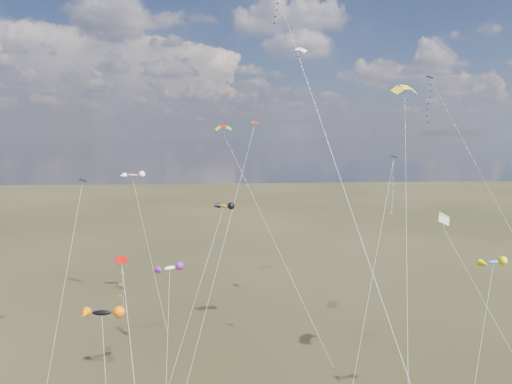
{
  "coord_description": "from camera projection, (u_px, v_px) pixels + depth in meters",
  "views": [
    {
      "loc": [
        -3.74,
        -30.19,
        25.23
      ],
      "look_at": [
        0.0,
        18.0,
        19.0
      ],
      "focal_mm": 32.0,
      "sensor_mm": 36.0,
      "label": 1
    }
  ],
  "objects": [
    {
      "name": "novelty_blue_yellow",
      "position": [
        493.0,
        263.0,
        39.23
      ],
      "size": [
        7.61,
        8.48,
        14.65
      ],
      "color": "blue",
      "rests_on": "ground"
    },
    {
      "name": "parafoil_striped",
      "position": [
        444.0,
        216.0,
        46.79
      ],
      "size": [
        7.78,
        9.87,
        17.61
      ],
      "color": "yellow",
      "rests_on": "ground"
    },
    {
      "name": "diamond_black_mid",
      "position": [
        73.0,
        238.0,
        49.08
      ],
      "size": [
        1.68,
        11.93,
        20.1
      ],
      "color": "black",
      "rests_on": "ground"
    },
    {
      "name": "parafoil_blue_white",
      "position": [
        299.0,
        52.0,
        54.67
      ],
      "size": [
        9.94,
        18.08,
        35.81
      ],
      "color": "blue",
      "rests_on": "ground"
    },
    {
      "name": "parafoil_yellow",
      "position": [
        405.0,
        88.0,
        48.96
      ],
      "size": [
        10.5,
        26.35,
        30.89
      ],
      "color": "gold",
      "rests_on": "ground"
    },
    {
      "name": "diamond_red_low",
      "position": [
        124.0,
        297.0,
        33.61
      ],
      "size": [
        4.57,
        12.93,
        16.05
      ],
      "color": "#B50703",
      "rests_on": "ground"
    },
    {
      "name": "diamond_navy_tall",
      "position": [
        286.0,
        35.0,
        52.72
      ],
      "size": [
        10.37,
        25.53,
        42.62
      ],
      "color": "#11194F",
      "rests_on": "ground"
    },
    {
      "name": "novelty_black_orange",
      "position": [
        102.0,
        313.0,
        38.11
      ],
      "size": [
        3.34,
        6.23,
        10.85
      ],
      "color": "black",
      "rests_on": "ground"
    },
    {
      "name": "diamond_navy_right",
      "position": [
        391.0,
        195.0,
        47.39
      ],
      "size": [
        8.87,
        13.23,
        22.93
      ],
      "color": "#111A54",
      "rests_on": "ground"
    },
    {
      "name": "novelty_orange_black",
      "position": [
        223.0,
        207.0,
        48.46
      ],
      "size": [
        7.31,
        11.86,
        18.01
      ],
      "color": "orange",
      "rests_on": "ground"
    },
    {
      "name": "parafoil_tricolor",
      "position": [
        224.0,
        128.0,
        62.36
      ],
      "size": [
        12.77,
        18.44,
        26.72
      ],
      "color": "yellow",
      "rests_on": "ground"
    },
    {
      "name": "diamond_orange_center",
      "position": [
        236.0,
        194.0,
        51.2
      ],
      "size": [
        8.93,
        19.92,
        26.7
      ],
      "color": "red",
      "rests_on": "ground"
    },
    {
      "name": "novelty_redwhite_stripe",
      "position": [
        132.0,
        176.0,
        69.26
      ],
      "size": [
        8.59,
        15.82,
        19.49
      ],
      "color": "red",
      "rests_on": "ground"
    },
    {
      "name": "novelty_white_purple",
      "position": [
        170.0,
        269.0,
        44.96
      ],
      "size": [
        2.46,
        11.04,
        12.48
      ],
      "color": "white",
      "rests_on": "ground"
    },
    {
      "name": "diamond_black_high",
      "position": [
        437.0,
        115.0,
        56.5
      ],
      "size": [
        5.88,
        27.64,
        32.44
      ],
      "color": "black",
      "rests_on": "ground"
    }
  ]
}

